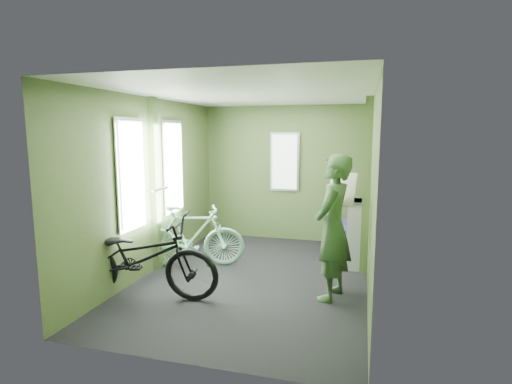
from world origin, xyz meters
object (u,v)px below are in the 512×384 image
passenger (333,227)px  waste_box (358,234)px  bicycle_mint (192,267)px  bicycle_black (142,297)px  bench_seat (350,235)px

passenger → waste_box: (0.26, 1.14, -0.34)m
bicycle_mint → waste_box: waste_box is taller
bicycle_black → bicycle_mint: bicycle_black is taller
bicycle_black → passenger: bearing=-79.8°
bicycle_mint → waste_box: bearing=-92.6°
bicycle_black → bench_seat: size_ratio=1.91×
passenger → bench_seat: 1.90m
waste_box → bench_seat: size_ratio=1.00×
bicycle_black → bench_seat: bearing=-47.9°
bicycle_black → passenger: size_ratio=1.11×
bench_seat → bicycle_mint: bearing=-146.8°
bicycle_black → waste_box: waste_box is taller
bicycle_black → bicycle_mint: size_ratio=1.23×
waste_box → bicycle_black: bearing=-143.8°
passenger → bicycle_black: bearing=-60.2°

